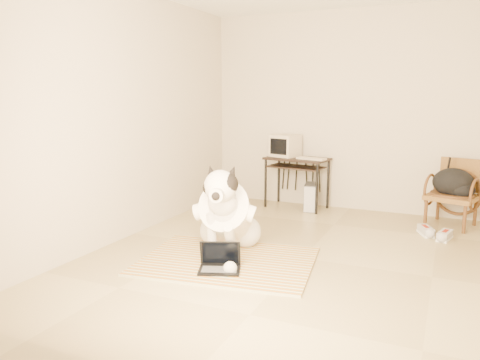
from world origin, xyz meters
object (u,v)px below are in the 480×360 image
Objects in this scene: dog at (227,216)px; rattan_chair at (453,193)px; crt_monitor at (285,146)px; pc_tower at (311,197)px; backpack at (455,184)px; computer_desk at (297,165)px; laptop at (220,263)px.

dog is 2.89m from rattan_chair.
crt_monitor reaches higher than dog.
rattan_chair is (1.78, -0.05, 0.22)m from pc_tower.
backpack is at bearing -6.09° from crt_monitor.
computer_desk is 0.33m from crt_monitor.
backpack reaches higher than laptop.
computer_desk is at bearing 88.74° from dog.
pc_tower is 0.51× the size of rattan_chair.
computer_desk reaches higher than pc_tower.
dog is 2.14m from computer_desk.
laptop is 2.68m from computer_desk.
crt_monitor is at bearing 165.89° from pc_tower.
crt_monitor is 1.02× the size of pc_tower.
pc_tower is at bearing -8.37° from computer_desk.
crt_monitor is 0.89× the size of backpack.
backpack is at bearing -4.13° from pc_tower.
dog reaches higher than computer_desk.
laptop is at bearing -92.25° from pc_tower.
pc_tower is 0.87× the size of backpack.
computer_desk is 2.20× the size of pc_tower.
crt_monitor reaches higher than laptop.
rattan_chair reaches higher than laptop.
pc_tower is 1.80m from rattan_chair.
crt_monitor reaches higher than computer_desk.
dog is 2.12m from pc_tower.
backpack is at bearing -4.61° from computer_desk.
dog reaches higher than pc_tower.
laptop is 0.54× the size of rattan_chair.
computer_desk is 1.91× the size of backpack.
dog is 1.54× the size of rattan_chair.
rattan_chair is (2.01, -0.09, -0.20)m from computer_desk.
crt_monitor is 2.25m from backpack.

